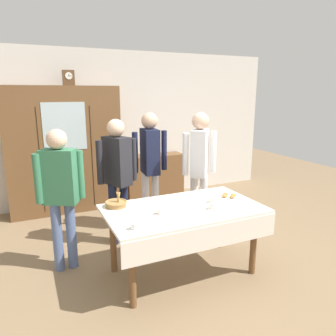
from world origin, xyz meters
The scene contains 19 objects.
ground_plane centered at (0.00, 0.00, 0.00)m, with size 12.00×12.00×0.00m, color #846B4C.
back_wall centered at (0.00, 2.65, 1.35)m, with size 6.40×0.10×2.70m, color silver.
dining_table centered at (0.00, -0.23, 0.66)m, with size 1.68×0.96×0.77m.
wall_cabinet centered at (-0.90, 2.35, 1.04)m, with size 1.81×0.46×2.08m.
mantel_clock centered at (-0.76, 2.35, 2.20)m, with size 0.18×0.11×0.24m.
bookshelf_low centered at (0.71, 2.41, 0.41)m, with size 1.11×0.35×0.82m.
book_stack centered at (0.71, 2.41, 0.85)m, with size 0.17×0.21×0.05m.
tea_cup_far_left centered at (0.26, -0.38, 0.80)m, with size 0.13×0.13×0.06m.
tea_cup_near_right centered at (-0.30, -0.28, 0.80)m, with size 0.13×0.13×0.06m.
tea_cup_near_left centered at (0.38, -0.20, 0.80)m, with size 0.13×0.13×0.06m.
tea_cup_mid_right centered at (-0.65, -0.52, 0.80)m, with size 0.13×0.13×0.06m.
bread_basket centered at (-0.65, 0.13, 0.81)m, with size 0.24×0.24×0.16m.
pastry_plate centered at (0.63, -0.14, 0.79)m, with size 0.28×0.28×0.05m.
spoon_near_right centered at (0.01, -0.29, 0.77)m, with size 0.12×0.02×0.01m.
spoon_back_edge centered at (-0.48, -0.41, 0.77)m, with size 0.12×0.02×0.01m.
person_behind_table_left centered at (-0.44, 0.79, 1.01)m, with size 0.52×0.41×1.66m.
person_by_cabinet centered at (0.68, 0.64, 1.05)m, with size 0.52×0.41×1.72m.
person_behind_table_right centered at (-1.18, 0.43, 0.98)m, with size 0.52×0.35×1.61m.
person_near_right_end centered at (0.11, 1.06, 1.05)m, with size 0.52×0.38×1.71m.
Camera 1 is at (-1.48, -3.06, 1.98)m, focal length 33.89 mm.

